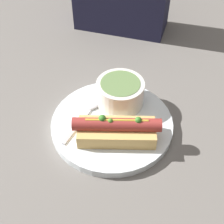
# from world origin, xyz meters

# --- Properties ---
(ground_plane) EXTENTS (4.00, 4.00, 0.00)m
(ground_plane) POSITION_xyz_m (0.00, 0.00, 0.00)
(ground_plane) COLOR slate
(dinner_plate) EXTENTS (0.28, 0.28, 0.02)m
(dinner_plate) POSITION_xyz_m (0.00, 0.00, 0.01)
(dinner_plate) COLOR white
(dinner_plate) RESTS_ON ground_plane
(hot_dog) EXTENTS (0.19, 0.11, 0.06)m
(hot_dog) POSITION_xyz_m (0.02, -0.04, 0.04)
(hot_dog) COLOR #DBAD60
(hot_dog) RESTS_ON dinner_plate
(soup_bowl) EXTENTS (0.11, 0.11, 0.06)m
(soup_bowl) POSITION_xyz_m (-0.00, 0.07, 0.05)
(soup_bowl) COLOR silver
(soup_bowl) RESTS_ON dinner_plate
(spoon) EXTENTS (0.04, 0.15, 0.01)m
(spoon) POSITION_xyz_m (-0.06, 0.01, 0.02)
(spoon) COLOR #B7B7BC
(spoon) RESTS_ON dinner_plate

